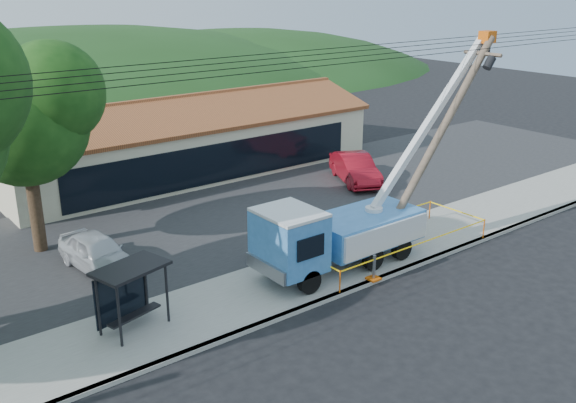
{
  "coord_description": "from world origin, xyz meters",
  "views": [
    {
      "loc": [
        -14.12,
        -13.56,
        11.16
      ],
      "look_at": [
        0.26,
        5.0,
        2.96
      ],
      "focal_mm": 40.0,
      "sensor_mm": 36.0,
      "label": 1
    }
  ],
  "objects_px": {
    "utility_truck": "(338,230)",
    "bus_shelter": "(129,282)",
    "car_silver": "(99,271)",
    "car_red": "(355,184)",
    "leaning_pole": "(439,135)"
  },
  "relations": [
    {
      "from": "leaning_pole",
      "to": "bus_shelter",
      "type": "height_order",
      "value": "leaning_pole"
    },
    {
      "from": "utility_truck",
      "to": "bus_shelter",
      "type": "distance_m",
      "value": 8.57
    },
    {
      "from": "utility_truck",
      "to": "car_red",
      "type": "height_order",
      "value": "utility_truck"
    },
    {
      "from": "utility_truck",
      "to": "bus_shelter",
      "type": "relative_size",
      "value": 4.64
    },
    {
      "from": "car_silver",
      "to": "car_red",
      "type": "xyz_separation_m",
      "value": [
        16.16,
        2.19,
        0.0
      ]
    },
    {
      "from": "bus_shelter",
      "to": "car_silver",
      "type": "bearing_deg",
      "value": 65.36
    },
    {
      "from": "utility_truck",
      "to": "bus_shelter",
      "type": "height_order",
      "value": "utility_truck"
    },
    {
      "from": "car_silver",
      "to": "leaning_pole",
      "type": "bearing_deg",
      "value": -31.29
    },
    {
      "from": "leaning_pole",
      "to": "car_silver",
      "type": "bearing_deg",
      "value": 154.38
    },
    {
      "from": "utility_truck",
      "to": "car_silver",
      "type": "bearing_deg",
      "value": 142.91
    },
    {
      "from": "leaning_pole",
      "to": "car_red",
      "type": "bearing_deg",
      "value": 68.78
    },
    {
      "from": "leaning_pole",
      "to": "utility_truck",
      "type": "bearing_deg",
      "value": 175.47
    },
    {
      "from": "utility_truck",
      "to": "leaning_pole",
      "type": "xyz_separation_m",
      "value": [
        5.27,
        -0.42,
        3.13
      ]
    },
    {
      "from": "car_silver",
      "to": "bus_shelter",
      "type": "bearing_deg",
      "value": -105.78
    },
    {
      "from": "utility_truck",
      "to": "car_silver",
      "type": "relative_size",
      "value": 2.84
    }
  ]
}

